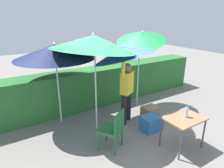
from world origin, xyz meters
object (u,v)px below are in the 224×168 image
(umbrella_orange, at_px, (94,43))
(umbrella_yellow, at_px, (123,52))
(umbrella_navy, at_px, (55,52))
(umbrella_rainbow, at_px, (141,37))
(person_vendor, at_px, (127,89))
(folding_table, at_px, (184,121))
(crate_cardboard, at_px, (150,112))
(cooler_box, at_px, (151,123))
(bottle_water, at_px, (186,112))
(chair_plastic, at_px, (113,128))

(umbrella_orange, height_order, umbrella_yellow, umbrella_orange)
(umbrella_yellow, xyz_separation_m, umbrella_navy, (-1.42, 0.79, 0.03))
(umbrella_orange, distance_m, umbrella_navy, 1.02)
(umbrella_rainbow, xyz_separation_m, person_vendor, (-0.95, -0.67, -1.18))
(umbrella_orange, height_order, folding_table, umbrella_orange)
(person_vendor, relative_size, crate_cardboard, 4.46)
(person_vendor, distance_m, cooler_box, 1.03)
(umbrella_orange, bearing_deg, umbrella_rainbow, 16.64)
(umbrella_rainbow, distance_m, bottle_water, 2.57)
(umbrella_orange, relative_size, cooler_box, 5.20)
(umbrella_navy, bearing_deg, folding_table, -51.87)
(crate_cardboard, bearing_deg, chair_plastic, -157.84)
(umbrella_navy, height_order, folding_table, umbrella_navy)
(chair_plastic, distance_m, crate_cardboard, 1.79)
(umbrella_navy, bearing_deg, person_vendor, -31.08)
(umbrella_orange, height_order, crate_cardboard, umbrella_orange)
(bottle_water, bearing_deg, umbrella_navy, 128.82)
(person_vendor, height_order, chair_plastic, person_vendor)
(umbrella_yellow, height_order, folding_table, umbrella_yellow)
(umbrella_orange, distance_m, bottle_water, 2.44)
(cooler_box, bearing_deg, folding_table, -83.54)
(umbrella_rainbow, distance_m, crate_cardboard, 2.13)
(umbrella_orange, relative_size, umbrella_navy, 1.16)
(umbrella_rainbow, bearing_deg, umbrella_navy, 174.83)
(umbrella_orange, height_order, person_vendor, umbrella_orange)
(umbrella_rainbow, relative_size, bottle_water, 10.53)
(umbrella_rainbow, bearing_deg, chair_plastic, -141.64)
(chair_plastic, height_order, cooler_box, chair_plastic)
(bottle_water, bearing_deg, person_vendor, 106.37)
(umbrella_yellow, bearing_deg, bottle_water, -72.84)
(umbrella_orange, height_order, cooler_box, umbrella_orange)
(umbrella_navy, bearing_deg, umbrella_yellow, -28.95)
(umbrella_orange, height_order, chair_plastic, umbrella_orange)
(chair_plastic, distance_m, folding_table, 1.46)
(chair_plastic, bearing_deg, umbrella_rainbow, 38.36)
(person_vendor, bearing_deg, cooler_box, -65.61)
(umbrella_yellow, height_order, person_vendor, umbrella_yellow)
(umbrella_yellow, bearing_deg, cooler_box, -65.14)
(folding_table, height_order, bottle_water, bottle_water)
(umbrella_orange, xyz_separation_m, bottle_water, (1.26, -1.63, -1.30))
(umbrella_navy, xyz_separation_m, crate_cardboard, (2.21, -1.01, -1.74))
(umbrella_rainbow, height_order, umbrella_yellow, umbrella_rainbow)
(folding_table, bearing_deg, umbrella_navy, 128.13)
(umbrella_yellow, distance_m, folding_table, 2.06)
(chair_plastic, bearing_deg, umbrella_yellow, 46.75)
(crate_cardboard, bearing_deg, umbrella_orange, 170.36)
(person_vendor, relative_size, chair_plastic, 2.11)
(umbrella_navy, bearing_deg, umbrella_rainbow, -5.17)
(umbrella_yellow, xyz_separation_m, folding_table, (0.44, -1.59, -1.23))
(umbrella_navy, height_order, crate_cardboard, umbrella_navy)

